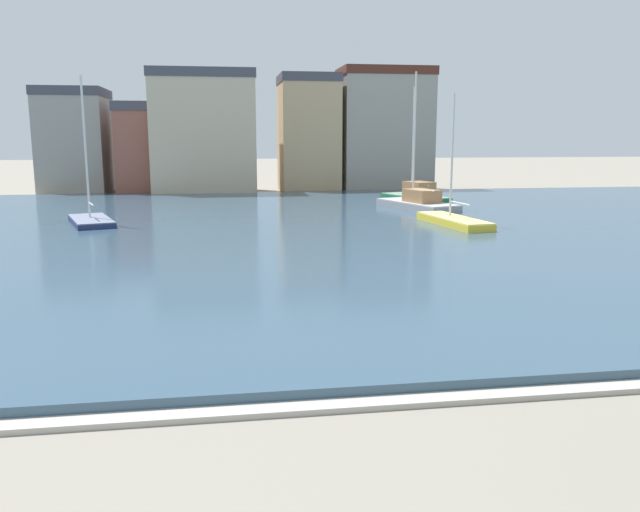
% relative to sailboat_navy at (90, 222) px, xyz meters
% --- Properties ---
extents(harbor_water, '(80.71, 45.67, 0.33)m').
position_rel_sailboat_navy_xyz_m(harbor_water, '(7.56, -3.27, -0.22)').
color(harbor_water, '#334C60').
rests_on(harbor_water, ground).
extents(quay_edge_coping, '(80.71, 0.50, 0.12)m').
position_rel_sailboat_navy_xyz_m(quay_edge_coping, '(7.56, -26.36, -0.32)').
color(quay_edge_coping, '#ADA89E').
rests_on(quay_edge_coping, ground).
extents(sailboat_navy, '(3.56, 6.15, 8.43)m').
position_rel_sailboat_navy_xyz_m(sailboat_navy, '(0.00, 0.00, 0.00)').
color(sailboat_navy, navy).
rests_on(sailboat_navy, ground).
extents(sailboat_yellow, '(2.47, 7.19, 7.46)m').
position_rel_sailboat_navy_xyz_m(sailboat_yellow, '(20.02, -3.42, 0.03)').
color(sailboat_yellow, gold).
rests_on(sailboat_yellow, ground).
extents(sailboat_green, '(4.43, 7.48, 8.88)m').
position_rel_sailboat_navy_xyz_m(sailboat_green, '(22.30, 10.90, 0.18)').
color(sailboat_green, '#236B42').
rests_on(sailboat_green, ground).
extents(sailboat_grey, '(4.50, 8.03, 9.39)m').
position_rel_sailboat_navy_xyz_m(sailboat_grey, '(20.43, 4.68, 0.19)').
color(sailboat_grey, '#939399').
rests_on(sailboat_grey, ground).
extents(townhouse_wide_warehouse, '(5.87, 7.50, 9.44)m').
position_rel_sailboat_navy_xyz_m(townhouse_wide_warehouse, '(-5.61, 24.91, 4.35)').
color(townhouse_wide_warehouse, gray).
rests_on(townhouse_wide_warehouse, ground).
extents(townhouse_narrow_midrow, '(6.51, 7.97, 8.12)m').
position_rel_sailboat_navy_xyz_m(townhouse_narrow_midrow, '(1.64, 23.62, 3.70)').
color(townhouse_narrow_midrow, '#8E5142').
rests_on(townhouse_narrow_midrow, ground).
extents(townhouse_corner_house, '(9.16, 8.15, 10.86)m').
position_rel_sailboat_navy_xyz_m(townhouse_corner_house, '(6.08, 22.18, 5.07)').
color(townhouse_corner_house, '#C6B293').
rests_on(townhouse_corner_house, ground).
extents(townhouse_tall_gabled, '(5.44, 6.27, 10.77)m').
position_rel_sailboat_navy_xyz_m(townhouse_tall_gabled, '(15.75, 23.10, 5.02)').
color(townhouse_tall_gabled, tan).
rests_on(townhouse_tall_gabled, ground).
extents(townhouse_end_terrace, '(8.62, 5.73, 11.50)m').
position_rel_sailboat_navy_xyz_m(townhouse_end_terrace, '(23.10, 23.15, 5.39)').
color(townhouse_end_terrace, gray).
rests_on(townhouse_end_terrace, ground).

